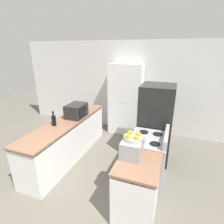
% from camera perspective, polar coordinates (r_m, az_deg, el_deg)
% --- Properties ---
extents(ground_plane, '(14.00, 14.00, 0.00)m').
position_cam_1_polar(ground_plane, '(3.09, -13.95, -30.62)').
color(ground_plane, '#666056').
extents(wall_back, '(7.00, 0.06, 2.60)m').
position_cam_1_polar(wall_back, '(5.20, 5.96, 8.00)').
color(wall_back, silver).
rests_on(wall_back, ground_plane).
extents(counter_left, '(0.60, 2.59, 0.88)m').
position_cam_1_polar(counter_left, '(4.13, -14.15, -8.68)').
color(counter_left, silver).
rests_on(counter_left, ground_plane).
extents(counter_right, '(0.60, 0.73, 0.88)m').
position_cam_1_polar(counter_right, '(2.81, 8.09, -23.64)').
color(counter_right, silver).
rests_on(counter_right, ground_plane).
extents(pantry_cabinet, '(0.92, 0.50, 2.00)m').
position_cam_1_polar(pantry_cabinet, '(5.01, 4.45, 4.07)').
color(pantry_cabinet, white).
rests_on(pantry_cabinet, ground_plane).
extents(stove, '(0.66, 0.77, 1.04)m').
position_cam_1_polar(stove, '(3.39, 11.43, -14.76)').
color(stove, '#9E9EA3').
rests_on(stove, ground_plane).
extents(refrigerator, '(0.71, 0.72, 1.68)m').
position_cam_1_polar(refrigerator, '(3.89, 14.01, -3.66)').
color(refrigerator, black).
rests_on(refrigerator, ground_plane).
extents(microwave, '(0.37, 0.49, 0.31)m').
position_cam_1_polar(microwave, '(4.06, -11.54, 0.44)').
color(microwave, black).
rests_on(microwave, counter_left).
extents(wine_bottle, '(0.08, 0.08, 0.31)m').
position_cam_1_polar(wine_bottle, '(3.73, -18.47, -2.58)').
color(wine_bottle, black).
rests_on(wine_bottle, counter_left).
extents(toaster_oven, '(0.29, 0.37, 0.26)m').
position_cam_1_polar(toaster_oven, '(2.59, 6.55, -11.55)').
color(toaster_oven, '#939399').
rests_on(toaster_oven, counter_right).
extents(fruit_bowl, '(0.27, 0.27, 0.11)m').
position_cam_1_polar(fruit_bowl, '(2.52, 6.88, -8.11)').
color(fruit_bowl, '#B2A893').
rests_on(fruit_bowl, toaster_oven).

